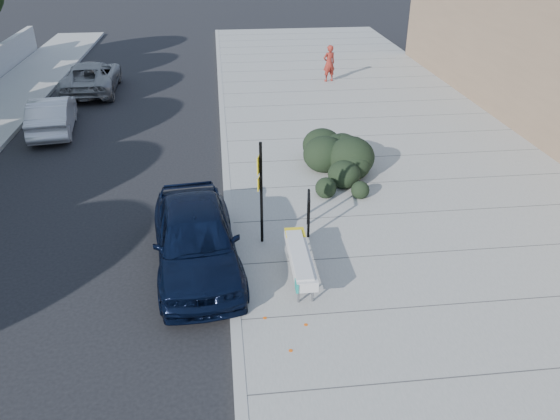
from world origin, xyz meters
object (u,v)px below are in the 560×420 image
(suv_silver, at_px, (91,77))
(pedestrian, at_px, (329,63))
(sign_post, at_px, (261,187))
(bike_rack, at_px, (309,209))
(sedan_navy, at_px, (196,238))
(wagon_silver, at_px, (52,115))
(bench, at_px, (300,258))

(suv_silver, xyz_separation_m, pedestrian, (11.34, 0.04, 0.32))
(sign_post, bearing_deg, bike_rack, 34.56)
(suv_silver, bearing_deg, bike_rack, 117.34)
(sedan_navy, xyz_separation_m, wagon_silver, (-5.67, 9.97, -0.13))
(sign_post, height_order, wagon_silver, sign_post)
(suv_silver, bearing_deg, bench, 112.60)
(sign_post, xyz_separation_m, wagon_silver, (-7.26, 9.20, -0.98))
(sedan_navy, bearing_deg, pedestrian, 62.40)
(sedan_navy, bearing_deg, sign_post, 20.02)
(bench, distance_m, pedestrian, 16.79)
(bike_rack, xyz_separation_m, sedan_navy, (-2.83, -1.16, 0.03))
(bench, distance_m, suv_silver, 17.95)
(wagon_silver, distance_m, suv_silver, 5.43)
(sign_post, height_order, pedestrian, sign_post)
(bench, distance_m, wagon_silver, 13.50)
(wagon_silver, bearing_deg, sedan_navy, 111.69)
(pedestrian, bearing_deg, bench, 59.29)
(bike_rack, relative_size, sign_post, 0.39)
(wagon_silver, bearing_deg, pedestrian, -163.15)
(bench, relative_size, suv_silver, 0.45)
(sign_post, bearing_deg, pedestrian, 89.95)
(bench, bearing_deg, sign_post, 113.58)
(wagon_silver, xyz_separation_m, suv_silver, (0.47, 5.41, 0.02))
(pedestrian, bearing_deg, sedan_navy, 50.78)
(bike_rack, relative_size, sedan_navy, 0.22)
(sign_post, distance_m, wagon_silver, 11.76)
(pedestrian, bearing_deg, sign_post, 55.22)
(bench, height_order, pedestrian, pedestrian)
(sedan_navy, bearing_deg, bench, -27.66)
(sedan_navy, relative_size, suv_silver, 0.94)
(sign_post, distance_m, sedan_navy, 1.96)
(bench, xyz_separation_m, sedan_navy, (-2.31, 0.92, 0.12))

